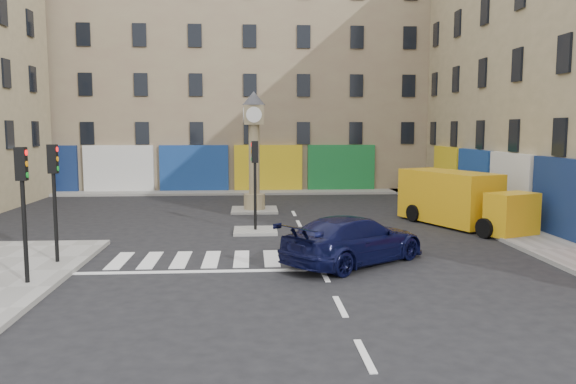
{
  "coord_description": "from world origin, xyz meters",
  "views": [
    {
      "loc": [
        -2.15,
        -15.22,
        4.36
      ],
      "look_at": [
        -0.8,
        5.32,
        2.0
      ],
      "focal_mm": 35.0,
      "sensor_mm": 36.0,
      "label": 1
    }
  ],
  "objects": [
    {
      "name": "traffic_light_island",
      "position": [
        -2.0,
        8.0,
        2.59
      ],
      "size": [
        0.28,
        0.22,
        3.7
      ],
      "color": "black",
      "rests_on": "island_near"
    },
    {
      "name": "clock_pillar",
      "position": [
        -2.0,
        14.0,
        3.55
      ],
      "size": [
        1.2,
        1.2,
        6.1
      ],
      "color": "#9C8A66",
      "rests_on": "island_far"
    },
    {
      "name": "traffic_light_left_far",
      "position": [
        -8.3,
        2.6,
        2.62
      ],
      "size": [
        0.28,
        0.22,
        3.7
      ],
      "color": "black",
      "rests_on": "sidewalk_left"
    },
    {
      "name": "sidewalk_right",
      "position": [
        8.7,
        10.0,
        0.07
      ],
      "size": [
        2.6,
        30.0,
        0.15
      ],
      "primitive_type": "cube",
      "color": "gray",
      "rests_on": "ground"
    },
    {
      "name": "building_far",
      "position": [
        -4.0,
        28.0,
        8.5
      ],
      "size": [
        32.0,
        10.0,
        17.0
      ],
      "primitive_type": "cube",
      "color": "#837657",
      "rests_on": "ground"
    },
    {
      "name": "island_near",
      "position": [
        -2.0,
        8.0,
        0.06
      ],
      "size": [
        1.8,
        1.8,
        0.12
      ],
      "primitive_type": "cube",
      "color": "gray",
      "rests_on": "ground"
    },
    {
      "name": "ground",
      "position": [
        0.0,
        0.0,
        0.0
      ],
      "size": [
        120.0,
        120.0,
        0.0
      ],
      "primitive_type": "plane",
      "color": "black",
      "rests_on": "ground"
    },
    {
      "name": "sidewalk_far",
      "position": [
        -4.0,
        22.2,
        0.07
      ],
      "size": [
        32.0,
        2.4,
        0.15
      ],
      "primitive_type": "cube",
      "color": "gray",
      "rests_on": "ground"
    },
    {
      "name": "traffic_light_left_near",
      "position": [
        -8.3,
        0.2,
        2.62
      ],
      "size": [
        0.28,
        0.22,
        3.7
      ],
      "color": "black",
      "rests_on": "sidewalk_left"
    },
    {
      "name": "island_far",
      "position": [
        -2.0,
        14.0,
        0.06
      ],
      "size": [
        2.4,
        2.4,
        0.12
      ],
      "primitive_type": "cube",
      "color": "gray",
      "rests_on": "ground"
    },
    {
      "name": "yellow_van",
      "position": [
        7.03,
        8.86,
        1.19
      ],
      "size": [
        4.33,
        6.86,
        2.41
      ],
      "rotation": [
        0.0,
        0.0,
        0.39
      ],
      "color": "gold",
      "rests_on": "ground"
    },
    {
      "name": "navy_sedan",
      "position": [
        1.14,
        2.37,
        0.78
      ],
      "size": [
        5.55,
        4.99,
        1.55
      ],
      "primitive_type": "imported",
      "rotation": [
        0.0,
        0.0,
        2.23
      ],
      "color": "black",
      "rests_on": "ground"
    }
  ]
}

